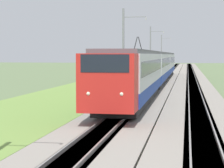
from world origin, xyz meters
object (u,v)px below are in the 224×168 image
catenary_mast_far (151,50)px  catenary_mast_distant (162,52)px  catenary_mast_mid (124,48)px  passenger_train (154,66)px

catenary_mast_far → catenary_mast_distant: size_ratio=0.99×
catenary_mast_mid → catenary_mast_distant: 68.84m
catenary_mast_far → catenary_mast_distant: catenary_mast_distant is taller
catenary_mast_mid → passenger_train: bearing=-29.4°
catenary_mast_far → catenary_mast_distant: (34.42, 0.00, 0.02)m
passenger_train → catenary_mast_mid: 6.20m
passenger_train → catenary_mast_mid: (-5.10, 2.88, 2.05)m
catenary_mast_mid → catenary_mast_far: size_ratio=0.97×
passenger_train → catenary_mast_distant: 63.84m
catenary_mast_distant → passenger_train: bearing=-177.4°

